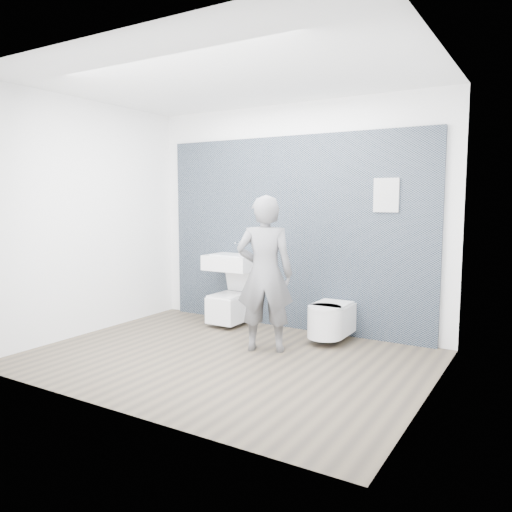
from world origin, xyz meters
The scene contains 8 objects.
ground centered at (0.00, 0.00, 0.00)m, with size 4.00×4.00×0.00m, color brown.
room_shell centered at (0.00, 0.00, 1.74)m, with size 4.00×4.00×4.00m.
tile_wall centered at (0.00, 1.47, 0.00)m, with size 3.60×0.06×2.40m, color black.
washbasin centered at (-0.72, 1.20, 0.82)m, with size 0.64×0.48×0.48m.
toilet_square centered at (-0.72, 1.16, 0.25)m, with size 0.39×0.57×0.76m.
toilet_rounded centered at (0.68, 1.10, 0.26)m, with size 0.40×0.67×0.36m.
info_placard centered at (1.20, 1.43, 0.00)m, with size 0.28×0.03×0.38m, color white.
visitor centered at (0.20, 0.45, 0.83)m, with size 0.61×0.40×1.67m, color slate.
Camera 1 is at (2.83, -4.10, 1.62)m, focal length 35.00 mm.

